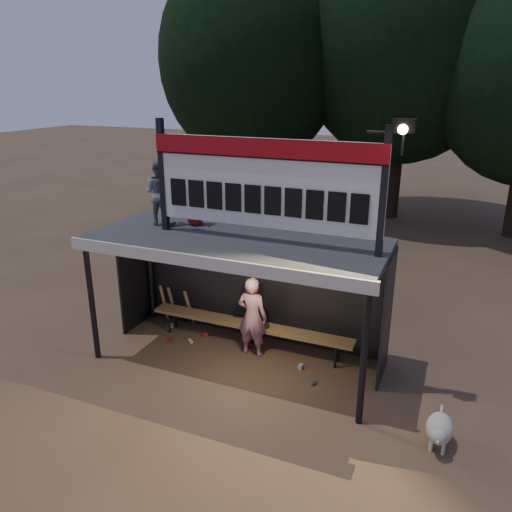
# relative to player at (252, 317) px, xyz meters

# --- Properties ---
(ground) EXTENTS (80.00, 80.00, 0.00)m
(ground) POSITION_rel_player_xyz_m (-0.17, -0.30, -0.77)
(ground) COLOR brown
(ground) RESTS_ON ground
(player) EXTENTS (0.56, 0.37, 1.53)m
(player) POSITION_rel_player_xyz_m (0.00, 0.00, 0.00)
(player) COLOR silver
(player) RESTS_ON ground
(child_a) EXTENTS (0.60, 0.49, 1.17)m
(child_a) POSITION_rel_player_xyz_m (-1.78, -0.05, 2.14)
(child_a) COLOR slate
(child_a) RESTS_ON dugout_shelter
(child_b) EXTENTS (0.52, 0.49, 0.89)m
(child_b) POSITION_rel_player_xyz_m (-1.20, 0.18, 2.00)
(child_b) COLOR maroon
(child_b) RESTS_ON dugout_shelter
(dugout_shelter) EXTENTS (5.10, 2.08, 2.32)m
(dugout_shelter) POSITION_rel_player_xyz_m (-0.17, -0.05, 1.08)
(dugout_shelter) COLOR #37383A
(dugout_shelter) RESTS_ON ground
(scoreboard_assembly) EXTENTS (4.10, 0.27, 1.99)m
(scoreboard_assembly) POSITION_rel_player_xyz_m (0.39, -0.31, 2.56)
(scoreboard_assembly) COLOR black
(scoreboard_assembly) RESTS_ON dugout_shelter
(bench) EXTENTS (4.00, 0.35, 0.48)m
(bench) POSITION_rel_player_xyz_m (-0.17, 0.25, -0.33)
(bench) COLOR olive
(bench) RESTS_ON ground
(tree_left) EXTENTS (6.46, 6.46, 9.27)m
(tree_left) POSITION_rel_player_xyz_m (-4.17, 9.70, 4.75)
(tree_left) COLOR black
(tree_left) RESTS_ON ground
(tree_mid) EXTENTS (7.22, 7.22, 10.36)m
(tree_mid) POSITION_rel_player_xyz_m (0.83, 11.20, 5.40)
(tree_mid) COLOR black
(tree_mid) RESTS_ON ground
(dog) EXTENTS (0.36, 0.81, 0.49)m
(dog) POSITION_rel_player_xyz_m (3.34, -1.29, -0.49)
(dog) COLOR beige
(dog) RESTS_ON ground
(bats) EXTENTS (0.67, 0.35, 0.84)m
(bats) POSITION_rel_player_xyz_m (-1.92, 0.52, -0.34)
(bats) COLOR #9F734A
(bats) RESTS_ON ground
(litter) EXTENTS (3.41, 0.99, 0.08)m
(litter) POSITION_rel_player_xyz_m (-0.56, -0.01, -0.73)
(litter) COLOR #A3201C
(litter) RESTS_ON ground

